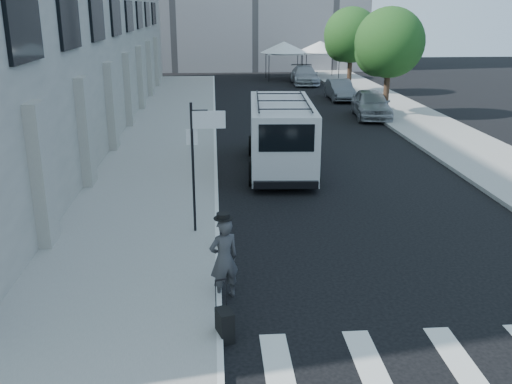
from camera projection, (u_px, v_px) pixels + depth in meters
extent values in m
plane|color=black|center=(308.00, 287.00, 12.75)|extent=(120.00, 120.00, 0.00)
cube|color=gray|center=(169.00, 135.00, 27.61)|extent=(4.50, 48.00, 0.15)
cube|color=gray|center=(409.00, 116.00, 32.32)|extent=(4.00, 56.00, 0.15)
cube|color=gray|center=(13.00, 6.00, 27.17)|extent=(10.00, 44.00, 12.00)
cylinder|color=black|center=(193.00, 169.00, 15.02)|extent=(0.07, 0.07, 3.50)
cube|color=white|center=(192.00, 137.00, 14.77)|extent=(0.30, 0.03, 0.42)
cube|color=white|center=(209.00, 120.00, 14.65)|extent=(0.85, 0.06, 0.45)
cylinder|color=black|center=(386.00, 93.00, 31.82)|extent=(0.32, 0.32, 2.80)
sphere|color=#203E14|center=(390.00, 42.00, 30.97)|extent=(3.80, 3.80, 3.80)
sphere|color=#203E14|center=(379.00, 52.00, 31.69)|extent=(2.66, 2.66, 2.66)
cylinder|color=black|center=(349.00, 75.00, 40.35)|extent=(0.32, 0.32, 2.80)
sphere|color=#203E14|center=(351.00, 35.00, 39.51)|extent=(3.80, 3.80, 3.80)
sphere|color=#203E14|center=(343.00, 43.00, 40.23)|extent=(2.66, 2.66, 2.66)
cylinder|color=black|center=(269.00, 69.00, 47.31)|extent=(0.06, 0.06, 2.20)
cylinder|color=black|center=(302.00, 68.00, 47.50)|extent=(0.06, 0.06, 2.20)
cylinder|color=black|center=(266.00, 65.00, 49.96)|extent=(0.06, 0.06, 2.20)
cylinder|color=black|center=(298.00, 65.00, 50.16)|extent=(0.06, 0.06, 2.20)
cube|color=white|center=(284.00, 53.00, 48.38)|extent=(3.00, 3.00, 0.12)
cone|color=white|center=(284.00, 47.00, 48.22)|extent=(4.00, 4.00, 0.90)
cylinder|color=black|center=(306.00, 68.00, 48.00)|extent=(0.06, 0.06, 2.20)
cylinder|color=black|center=(339.00, 67.00, 48.20)|extent=(0.06, 0.06, 2.20)
cylinder|color=black|center=(301.00, 65.00, 50.66)|extent=(0.06, 0.06, 2.20)
cylinder|color=black|center=(332.00, 64.00, 50.86)|extent=(0.06, 0.06, 2.20)
cube|color=white|center=(320.00, 52.00, 49.07)|extent=(3.00, 3.00, 0.12)
cone|color=white|center=(320.00, 46.00, 48.92)|extent=(4.00, 4.00, 0.90)
imported|color=#39383B|center=(224.00, 259.00, 12.01)|extent=(0.78, 0.66, 1.81)
cube|color=black|center=(222.00, 246.00, 14.46)|extent=(0.29, 0.45, 0.34)
cube|color=black|center=(225.00, 325.00, 10.63)|extent=(0.38, 0.48, 0.61)
cylinder|color=black|center=(216.00, 294.00, 10.58)|extent=(0.02, 0.02, 0.58)
cylinder|color=black|center=(226.00, 292.00, 10.66)|extent=(0.02, 0.02, 0.58)
cube|color=black|center=(221.00, 280.00, 10.53)|extent=(0.23, 0.10, 0.03)
cube|color=silver|center=(281.00, 134.00, 21.50)|extent=(2.64, 6.24, 2.38)
cube|color=silver|center=(277.00, 130.00, 24.84)|extent=(2.21, 1.15, 1.25)
cube|color=black|center=(287.00, 138.00, 18.45)|extent=(1.81, 0.20, 0.91)
cylinder|color=black|center=(253.00, 146.00, 23.83)|extent=(0.37, 0.88, 0.86)
cylinder|color=black|center=(304.00, 146.00, 23.85)|extent=(0.37, 0.88, 0.86)
cylinder|color=black|center=(253.00, 174.00, 19.84)|extent=(0.37, 0.88, 0.86)
cylinder|color=black|center=(315.00, 174.00, 19.87)|extent=(0.37, 0.88, 0.86)
imported|color=#969A9D|center=(371.00, 104.00, 31.99)|extent=(2.35, 4.82, 1.59)
imported|color=#54575B|center=(340.00, 90.00, 38.28)|extent=(1.47, 4.10, 1.34)
imported|color=#A9ABB1|center=(305.00, 75.00, 46.01)|extent=(2.18, 5.02, 1.44)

